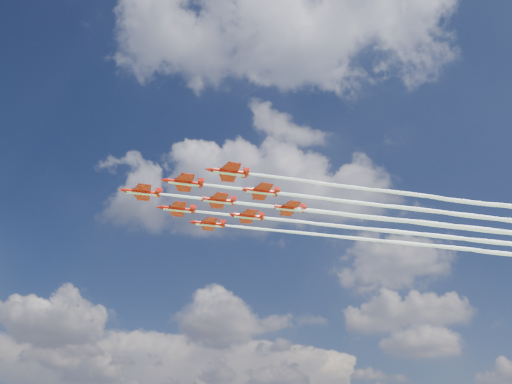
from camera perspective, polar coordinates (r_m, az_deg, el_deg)
jet_lead at (r=142.97m, az=16.03°, el=-3.14°), size 135.61×58.22×2.61m
jet_row2_port at (r=142.17m, az=20.75°, el=-2.23°), size 135.61×58.22×2.61m
jet_row2_starb at (r=153.38m, az=17.82°, el=-4.59°), size 135.61×58.22×2.61m
jet_row3_port at (r=142.38m, az=25.49°, el=-1.29°), size 135.61×58.22×2.61m
jet_row3_centre at (r=152.86m, az=22.24°, el=-3.73°), size 135.61×58.22×2.61m
jet_row3_starb at (r=164.01m, az=19.39°, el=-5.84°), size 135.61×58.22×2.61m
jet_row4_port at (r=153.28m, az=26.64°, el=-2.86°), size 135.61×58.22×2.61m
jet_row4_starb at (r=163.73m, az=23.53°, el=-5.04°), size 135.61×58.22×2.61m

